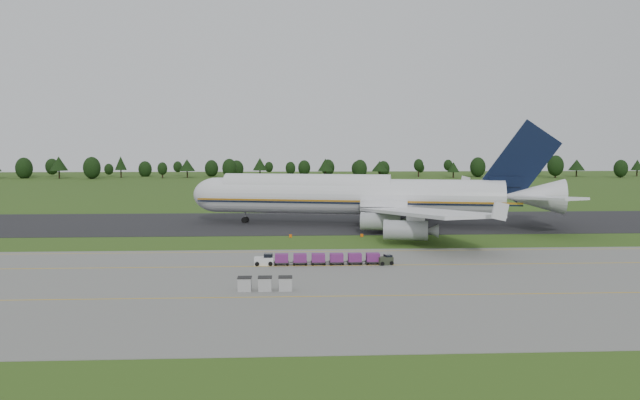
{
  "coord_description": "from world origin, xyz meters",
  "views": [
    {
      "loc": [
        -0.65,
        -109.4,
        17.16
      ],
      "look_at": [
        5.04,
        2.0,
        7.35
      ],
      "focal_mm": 35.0,
      "sensor_mm": 36.0,
      "label": 1
    }
  ],
  "objects": [
    {
      "name": "apron",
      "position": [
        0.0,
        -34.0,
        0.03
      ],
      "size": [
        300.0,
        52.0,
        0.06
      ],
      "primitive_type": "cube",
      "color": "slate",
      "rests_on": "ground"
    },
    {
      "name": "taxiway",
      "position": [
        0.0,
        28.0,
        0.04
      ],
      "size": [
        300.0,
        40.0,
        0.08
      ],
      "primitive_type": "cube",
      "color": "black",
      "rests_on": "ground"
    },
    {
      "name": "aircraft",
      "position": [
        15.17,
        22.85,
        6.41
      ],
      "size": [
        80.27,
        76.16,
        22.45
      ],
      "color": "silver",
      "rests_on": "ground"
    },
    {
      "name": "ground",
      "position": [
        0.0,
        0.0,
        0.0
      ],
      "size": [
        600.0,
        600.0,
        0.0
      ],
      "primitive_type": "plane",
      "color": "#2D4C16",
      "rests_on": "ground"
    },
    {
      "name": "tree_line",
      "position": [
        0.05,
        220.82,
        6.3
      ],
      "size": [
        530.59,
        23.33,
        11.76
      ],
      "color": "black",
      "rests_on": "ground"
    },
    {
      "name": "edge_markers",
      "position": [
        6.41,
        5.87,
        0.27
      ],
      "size": [
        13.87,
        0.3,
        0.6
      ],
      "color": "#F25A07",
      "rests_on": "ground"
    },
    {
      "name": "baggage_train",
      "position": [
        3.28,
        -21.11,
        0.92
      ],
      "size": [
        18.11,
        1.64,
        1.58
      ],
      "color": "silver",
      "rests_on": "apron"
    },
    {
      "name": "utility_cart",
      "position": [
        13.23,
        -21.63,
        0.61
      ],
      "size": [
        2.31,
        1.72,
        1.13
      ],
      "color": "#2B3122",
      "rests_on": "apron"
    },
    {
      "name": "apron_markings",
      "position": [
        0.0,
        -26.98,
        0.06
      ],
      "size": [
        300.0,
        30.2,
        0.01
      ],
      "color": "#D29E0C",
      "rests_on": "apron"
    },
    {
      "name": "uld_row",
      "position": [
        -3.44,
        -36.82,
        0.88
      ],
      "size": [
        6.45,
        1.65,
        1.63
      ],
      "color": "#A2A2A2",
      "rests_on": "apron"
    }
  ]
}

